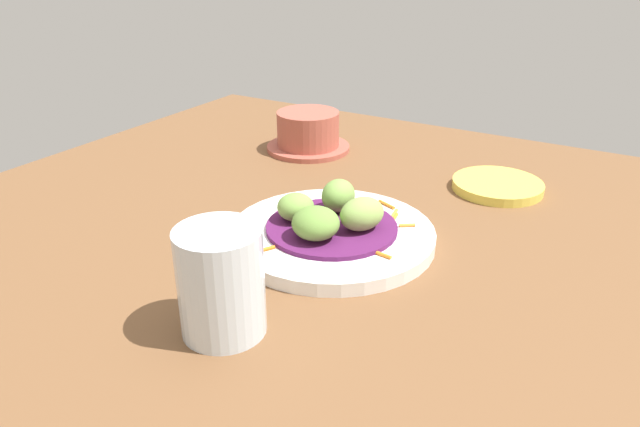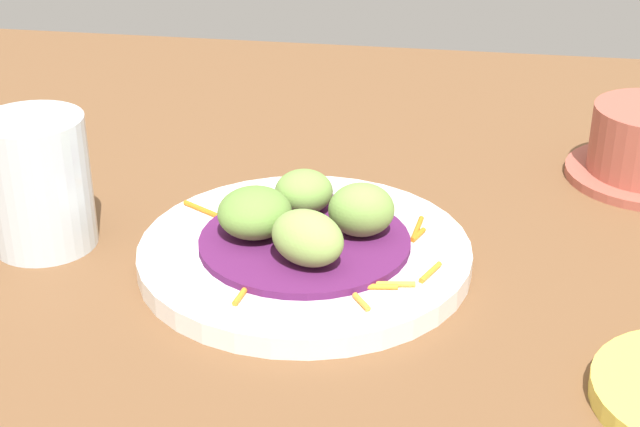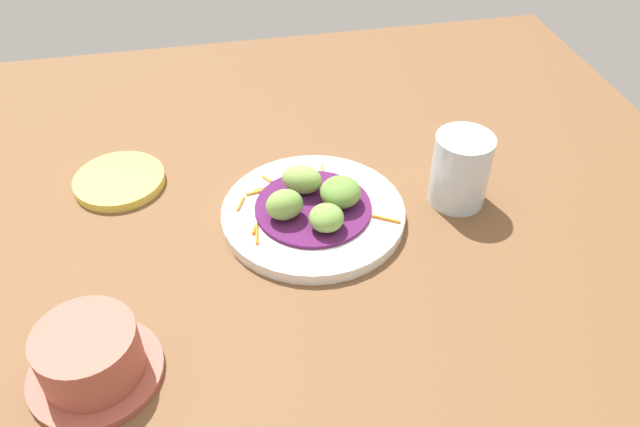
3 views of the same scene
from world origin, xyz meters
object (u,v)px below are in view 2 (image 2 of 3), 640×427
object	(u,v)px
main_plate	(306,251)
water_glass	(39,183)
guac_scoop_left	(307,238)
guac_scoop_right	(304,191)
guac_scoop_back	(250,214)
guac_scoop_center	(361,210)

from	to	relation	value
main_plate	water_glass	distance (cm)	20.61
guac_scoop_left	guac_scoop_right	bearing A→B (deg)	-168.15
main_plate	guac_scoop_back	bearing A→B (deg)	-78.15
main_plate	guac_scoop_left	bearing A→B (deg)	11.85
guac_scoop_center	guac_scoop_back	bearing A→B (deg)	-78.15
main_plate	guac_scoop_center	world-z (taller)	guac_scoop_center
main_plate	guac_scoop_right	bearing A→B (deg)	-168.15
guac_scoop_right	main_plate	bearing A→B (deg)	11.85
guac_scoop_center	main_plate	bearing A→B (deg)	-78.15
guac_scoop_right	water_glass	distance (cm)	19.86
guac_scoop_left	guac_scoop_back	size ratio (longest dim) A/B	1.00
guac_scoop_left	guac_scoop_right	size ratio (longest dim) A/B	1.23
main_plate	guac_scoop_right	distance (cm)	5.04
guac_scoop_left	guac_scoop_right	xyz separation A→B (cm)	(-7.95, -1.67, -0.32)
main_plate	guac_scoop_left	distance (cm)	5.23
water_glass	main_plate	bearing A→B (deg)	91.26
main_plate	guac_scoop_left	world-z (taller)	guac_scoop_left
guac_scoop_left	water_glass	world-z (taller)	water_glass
guac_scoop_back	guac_scoop_left	bearing A→B (deg)	56.85
guac_scoop_center	water_glass	size ratio (longest dim) A/B	0.47
guac_scoop_left	water_glass	distance (cm)	21.30
guac_scoop_right	guac_scoop_center	bearing A→B (deg)	56.85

